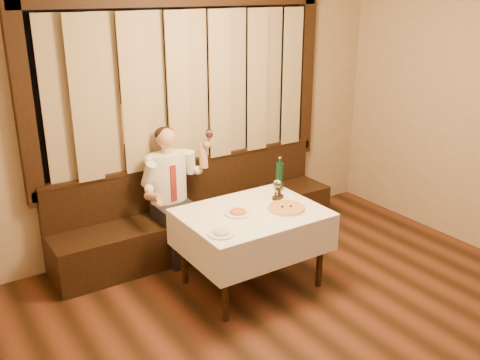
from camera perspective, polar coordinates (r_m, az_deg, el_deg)
room at (r=4.07m, az=7.15°, el=2.88°), size 5.01×6.01×2.81m
banquette at (r=5.85m, az=-4.42°, el=-4.05°), size 3.20×0.61×0.94m
dining_table at (r=4.92m, az=1.28°, el=-4.50°), size 1.27×0.97×0.76m
pizza at (r=4.92m, az=4.96°, el=-2.99°), size 0.36×0.36×0.04m
pasta_red at (r=4.81m, az=-0.21°, el=-3.26°), size 0.25×0.25×0.08m
pasta_cream at (r=4.42m, az=-1.97°, el=-5.45°), size 0.23×0.23×0.08m
green_bottle at (r=5.33m, az=4.22°, el=0.40°), size 0.08×0.08×0.35m
table_wine_glass at (r=5.12m, az=3.98°, el=-0.49°), size 0.07×0.07×0.20m
cruet_caddy at (r=5.14m, az=4.07°, el=-1.61°), size 0.12×0.09×0.12m
seated_man at (r=5.45m, az=-7.28°, el=-0.40°), size 0.75×0.56×1.38m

